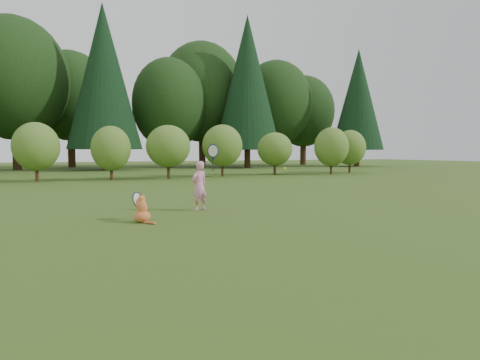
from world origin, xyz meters
name	(u,v)px	position (x,y,z in m)	size (l,w,h in m)	color
ground	(247,219)	(0.00, 0.00, 0.00)	(100.00, 100.00, 0.00)	#304D15
shrub_row	(138,150)	(0.00, 13.00, 1.40)	(28.00, 3.00, 2.80)	#507825
woodland_backdrop	(114,64)	(0.00, 23.00, 7.50)	(48.00, 10.00, 15.00)	black
child	(200,185)	(-0.50, 1.41, 0.58)	(0.62, 0.43, 1.65)	pink
cat	(142,208)	(-1.94, 0.41, 0.27)	(0.40, 0.74, 0.71)	#CA5D27
tennis_ball	(285,169)	(1.29, 0.78, 0.93)	(0.06, 0.06, 0.06)	yellow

